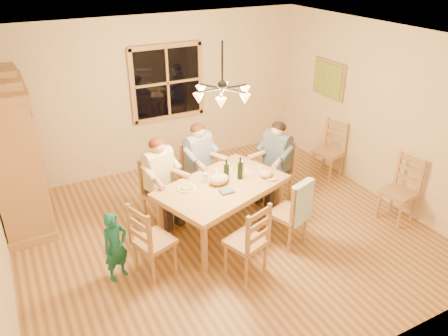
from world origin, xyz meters
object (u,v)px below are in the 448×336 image
chandelier (222,93)px  dining_table (222,191)px  chair_near_left (246,251)px  adult_woman (159,171)px  adult_slate_man (277,152)px  wine_bottle_a (226,170)px  chair_far_right (200,185)px  chair_end_right (275,183)px  chair_near_right (287,223)px  adult_plaid_man (199,154)px  chair_spare_front (397,201)px  armoire (15,157)px  child (116,247)px  chair_far_left (162,203)px  wine_bottle_b (240,168)px  chair_end_left (155,251)px  chair_spare_back (327,160)px

chandelier → dining_table: 1.42m
chair_near_left → adult_woman: (-0.52, 1.55, 0.54)m
chair_near_left → adult_slate_man: bearing=26.6°
wine_bottle_a → adult_woman: bearing=143.2°
adult_slate_man → chair_near_left: bearing=116.6°
chair_far_right → chair_end_right: size_ratio=1.00×
chandelier → chair_near_right: chandelier is taller
adult_plaid_man → chair_spare_front: (2.37, -1.81, -0.54)m
chair_end_right → adult_woman: bearing=63.4°
armoire → chair_far_right: size_ratio=2.32×
adult_woman → chair_spare_front: 3.51m
chair_end_right → wine_bottle_a: wine_bottle_a is taller
adult_slate_man → child: (-2.73, -0.67, -0.38)m
chandelier → chair_far_left: bearing=133.1°
chair_near_right → adult_slate_man: size_ratio=1.13×
chair_end_right → adult_plaid_man: 1.31m
dining_table → wine_bottle_b: bearing=6.1°
child → chair_end_left: bearing=-32.9°
dining_table → wine_bottle_b: 0.40m
chair_end_left → chair_near_left: bearing=43.3°
child → chair_far_left: bearing=25.1°
chair_near_right → adult_plaid_man: size_ratio=1.13×
dining_table → chair_near_left: chair_near_left is taller
chandelier → wine_bottle_b: (0.32, 0.09, -1.15)m
chair_far_left → adult_plaid_man: (0.73, 0.25, 0.54)m
chair_end_left → chair_end_right: size_ratio=1.00×
chair_end_right → wine_bottle_b: wine_bottle_b is taller
adult_slate_man → dining_table: bearing=90.0°
adult_slate_man → chair_spare_back: 1.42m
chair_near_left → chair_end_right: (1.29, 1.30, 0.00)m
chair_near_left → chair_far_left: bearing=90.0°
chandelier → chair_spare_front: size_ratio=0.78×
chair_end_left → adult_plaid_man: bearing=118.0°
chair_far_right → chair_spare_front: bearing=123.9°
adult_slate_man → wine_bottle_b: adult_slate_man is taller
chair_far_left → adult_woman: (0.00, 0.00, 0.54)m
chandelier → chair_spare_back: chandelier is taller
chair_end_left → chair_spare_front: size_ratio=1.00×
chair_far_right → child: chair_far_right is taller
chair_spare_front → chair_near_left: bearing=80.7°
dining_table → chair_spare_front: chair_spare_front is taller
adult_woman → chair_spare_back: (3.10, 0.01, -0.54)m
chair_near_right → wine_bottle_a: (-0.58, 0.70, 0.62)m
adult_plaid_man → chair_near_left: bearing=64.8°
adult_plaid_man → wine_bottle_b: size_ratio=2.65×
chair_far_left → wine_bottle_b: size_ratio=3.00×
dining_table → child: (-1.59, -0.28, -0.20)m
wine_bottle_a → chair_end_right: bearing=17.2°
armoire → chair_near_right: 3.88m
wine_bottle_a → chair_spare_back: wine_bottle_a is taller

